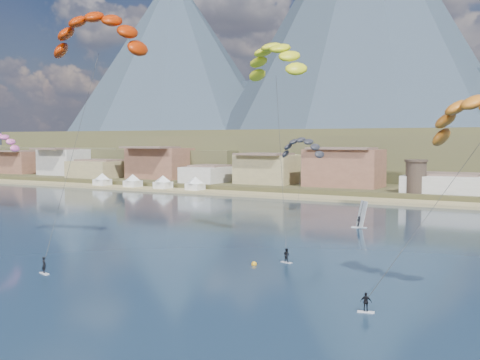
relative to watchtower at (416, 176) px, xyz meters
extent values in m
plane|color=black|center=(-5.00, -114.00, -6.37)|extent=(2400.00, 2400.00, 0.00)
cube|color=tan|center=(-5.00, -8.00, -6.12)|extent=(2200.00, 12.00, 0.90)
cube|color=brown|center=(-205.00, 86.00, 0.63)|extent=(280.00, 130.00, 10.00)
cube|color=brown|center=(-45.00, 146.00, 4.63)|extent=(380.00, 170.00, 18.00)
cone|color=#2A3847|center=(-565.00, 666.00, 145.63)|extent=(400.00, 400.00, 300.00)
cone|color=#2A3847|center=(-245.00, 706.00, 195.63)|extent=(460.00, 460.00, 400.00)
cone|color=#2A3847|center=(-825.00, 686.00, 110.63)|extent=(340.00, 340.00, 230.00)
cylinder|color=#47382D|center=(0.00, 0.00, -0.37)|extent=(5.20, 5.20, 8.00)
cylinder|color=#47382D|center=(0.00, 0.00, 3.93)|extent=(5.82, 5.82, 0.60)
cube|color=white|center=(-100.00, -8.00, -4.67)|extent=(4.50, 4.50, 2.00)
pyramid|color=white|center=(-100.00, -8.00, -1.67)|extent=(6.40, 6.40, 2.00)
cube|color=white|center=(-87.00, -8.00, -4.67)|extent=(4.50, 4.50, 2.00)
pyramid|color=white|center=(-87.00, -8.00, -1.67)|extent=(6.40, 6.40, 2.00)
cube|color=white|center=(-75.00, -8.00, -4.67)|extent=(4.50, 4.50, 2.00)
pyramid|color=white|center=(-75.00, -8.00, -1.67)|extent=(6.40, 6.40, 2.00)
cube|color=white|center=(-63.00, -8.00, -4.67)|extent=(4.50, 4.50, 2.00)
pyramid|color=white|center=(-63.00, -8.00, -1.67)|extent=(6.40, 6.40, 2.00)
cube|color=silver|center=(-17.74, -105.65, -6.31)|extent=(1.74, 0.97, 0.11)
imported|color=black|center=(-17.74, -105.65, -5.30)|extent=(0.81, 0.65, 1.92)
cylinder|color=#262626|center=(-19.48, -98.98, 7.92)|extent=(0.05, 0.05, 29.55)
cube|color=silver|center=(4.07, -85.93, -6.32)|extent=(1.60, 0.79, 0.10)
imported|color=black|center=(4.07, -85.93, -5.39)|extent=(0.99, 0.84, 1.76)
cylinder|color=#262626|center=(0.23, -79.81, 6.76)|extent=(0.05, 0.05, 28.02)
cube|color=silver|center=(19.57, -101.91, -6.32)|extent=(1.58, 0.81, 0.10)
imported|color=black|center=(19.57, -101.91, -5.40)|extent=(1.09, 0.66, 1.74)
cylinder|color=#262626|center=(23.59, -97.23, 1.86)|extent=(0.05, 0.05, 18.85)
cylinder|color=#262626|center=(-14.81, -42.50, -0.18)|extent=(0.04, 0.04, 14.25)
cube|color=silver|center=(2.45, -52.36, -6.30)|extent=(2.77, 1.06, 0.14)
imported|color=black|center=(2.45, -52.36, -5.26)|extent=(1.01, 0.71, 1.94)
cube|color=white|center=(2.90, -52.36, -3.87)|extent=(1.34, 3.02, 4.64)
sphere|color=orange|center=(1.20, -89.27, -6.25)|extent=(0.70, 0.70, 0.70)
camera|label=1|loc=(35.62, -152.69, 9.16)|focal=43.91mm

